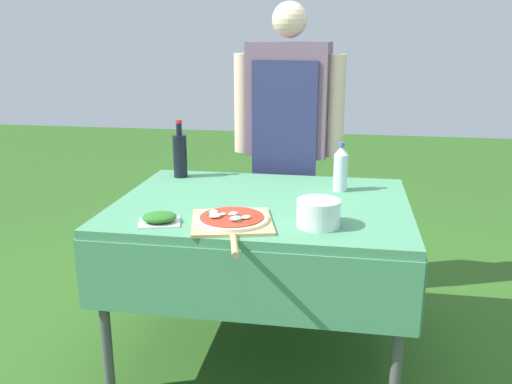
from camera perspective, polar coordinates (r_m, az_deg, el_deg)
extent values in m
plane|color=#2D5B1E|center=(2.65, 0.62, -16.27)|extent=(12.00, 12.00, 0.00)
cube|color=#478960|center=(2.35, 0.67, -1.39)|extent=(1.25, 0.96, 0.04)
cube|color=#478960|center=(1.96, -1.57, -9.99)|extent=(1.25, 0.01, 0.28)
cube|color=#478960|center=(2.85, 2.17, -1.55)|extent=(1.25, 0.01, 0.28)
cube|color=#478960|center=(2.57, -13.39, -4.02)|extent=(0.01, 0.96, 0.28)
cube|color=#478960|center=(2.39, 15.80, -5.70)|extent=(0.01, 0.96, 0.28)
cylinder|color=#4C4C51|center=(2.28, -15.65, -12.60)|extent=(0.04, 0.04, 0.69)
cylinder|color=#4C4C51|center=(2.10, 14.73, -15.15)|extent=(0.04, 0.04, 0.69)
cylinder|color=#4C4C51|center=(2.98, -8.91, -5.16)|extent=(0.04, 0.04, 0.69)
cylinder|color=#4C4C51|center=(2.85, 13.36, -6.45)|extent=(0.04, 0.04, 0.69)
cylinder|color=#4C4C51|center=(3.06, 4.65, -3.46)|extent=(0.12, 0.12, 0.79)
cylinder|color=#4C4C51|center=(3.09, 1.78, -3.21)|extent=(0.12, 0.12, 0.79)
cube|color=#6B5166|center=(2.92, 3.42, 9.65)|extent=(0.45, 0.22, 0.60)
cube|color=navy|center=(2.86, 2.93, 4.98)|extent=(0.34, 0.04, 0.86)
cylinder|color=beige|center=(2.88, 8.38, 8.90)|extent=(0.09, 0.09, 0.53)
cylinder|color=beige|center=(2.98, -1.40, 9.30)|extent=(0.09, 0.09, 0.53)
sphere|color=beige|center=(2.90, 3.56, 17.67)|extent=(0.18, 0.18, 0.18)
cube|color=tan|center=(2.07, -2.55, -3.16)|extent=(0.37, 0.37, 0.01)
cylinder|color=tan|center=(1.84, -2.29, -5.63)|extent=(0.07, 0.18, 0.02)
cylinder|color=beige|center=(2.06, -2.56, -2.84)|extent=(0.28, 0.28, 0.01)
cylinder|color=red|center=(2.06, -2.56, -2.62)|extent=(0.24, 0.24, 0.00)
ellipsoid|color=white|center=(2.03, -1.02, -2.65)|extent=(0.05, 0.05, 0.01)
ellipsoid|color=white|center=(2.07, -2.41, -2.28)|extent=(0.05, 0.05, 0.01)
ellipsoid|color=white|center=(2.04, -4.32, -2.49)|extent=(0.06, 0.06, 0.02)
ellipsoid|color=white|center=(2.01, -2.14, -2.78)|extent=(0.06, 0.06, 0.02)
ellipsoid|color=white|center=(2.09, -4.48, -2.09)|extent=(0.05, 0.05, 0.01)
ellipsoid|color=white|center=(2.08, -4.48, -2.29)|extent=(0.04, 0.04, 0.01)
ellipsoid|color=white|center=(2.07, -3.53, -2.33)|extent=(0.04, 0.04, 0.01)
ellipsoid|color=#286B23|center=(2.00, -1.88, -3.09)|extent=(0.03, 0.02, 0.00)
ellipsoid|color=#286B23|center=(2.07, -1.99, -2.35)|extent=(0.03, 0.03, 0.00)
ellipsoid|color=#286B23|center=(2.08, -4.88, -2.33)|extent=(0.04, 0.02, 0.00)
cylinder|color=black|center=(2.75, -8.00, 3.76)|extent=(0.07, 0.07, 0.21)
cylinder|color=black|center=(2.73, -8.11, 6.56)|extent=(0.03, 0.03, 0.06)
cylinder|color=#B22823|center=(2.72, -8.14, 7.35)|extent=(0.03, 0.03, 0.02)
cylinder|color=silver|center=(2.51, 8.88, 2.02)|extent=(0.06, 0.06, 0.17)
cone|color=silver|center=(2.49, 8.98, 4.33)|extent=(0.06, 0.06, 0.04)
cylinder|color=#335BB2|center=(2.49, 9.01, 4.98)|extent=(0.03, 0.03, 0.02)
cube|color=silver|center=(2.10, -10.11, -3.17)|extent=(0.19, 0.17, 0.01)
ellipsoid|color=#286B23|center=(2.09, -10.14, -2.62)|extent=(0.16, 0.14, 0.04)
cylinder|color=silver|center=(2.04, 6.59, -2.21)|extent=(0.16, 0.16, 0.10)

